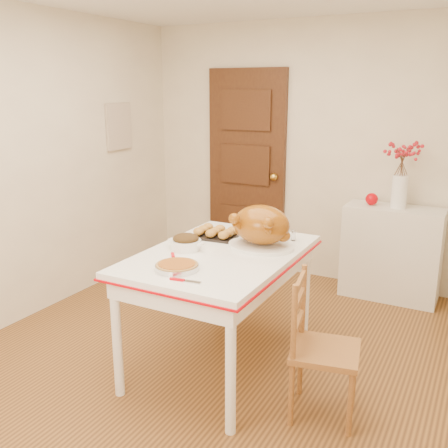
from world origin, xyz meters
The scene contains 18 objects.
floor centered at (0.00, 0.00, 0.00)m, with size 3.50×4.00×0.00m, color #4D2F17.
wall_back centered at (0.00, 2.00, 1.25)m, with size 3.50×0.00×2.50m, color beige.
wall_left centered at (-1.75, 0.00, 1.25)m, with size 0.00×4.00×2.50m, color beige.
door_back centered at (-0.70, 1.97, 1.03)m, with size 0.85×0.06×2.06m, color #412310.
photo_board centered at (-1.73, 1.20, 1.50)m, with size 0.03×0.35×0.45m, color beige.
sideboard centered at (0.85, 1.78, 0.42)m, with size 0.84×0.37×0.84m, color silver.
kitchen_table centered at (0.06, 0.00, 0.41)m, with size 0.94×1.38×0.82m, color white, non-canonical shape.
chair_oak centered at (0.85, -0.20, 0.43)m, with size 0.38×0.38×0.86m, color #9F5F2E, non-canonical shape.
berry_vase centered at (0.87, 1.78, 1.14)m, with size 0.31×0.31×0.60m, color white, non-canonical shape.
apple centered at (0.64, 1.78, 0.90)m, with size 0.11×0.11×0.11m, color #B80008.
turkey_platter centered at (0.25, 0.21, 0.97)m, with size 0.45×0.36×0.29m, color brown, non-canonical shape.
pumpkin_pie centered at (-0.01, -0.42, 0.85)m, with size 0.26×0.26×0.05m, color #944B15.
stuffing_dish centered at (-0.18, -0.06, 0.87)m, with size 0.26×0.20×0.10m, color #3F2C11, non-canonical shape.
rolls_tray centered at (-0.14, 0.28, 0.86)m, with size 0.29×0.23×0.08m, color #A86920, non-canonical shape.
pie_server centered at (0.13, -0.56, 0.83)m, with size 0.19×0.05×0.01m, color silver, non-canonical shape.
carving_knife centered at (-0.13, -0.28, 0.83)m, with size 0.24×0.06×0.01m, color silver, non-canonical shape.
drinking_glass centered at (0.07, 0.54, 0.88)m, with size 0.07×0.07×0.12m, color white.
shaker_pair centered at (0.36, 0.47, 0.86)m, with size 0.08×0.03×0.08m, color white, non-canonical shape.
Camera 1 is at (1.57, -2.79, 1.87)m, focal length 40.77 mm.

